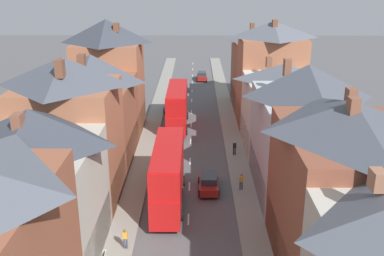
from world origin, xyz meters
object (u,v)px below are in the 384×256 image
at_px(car_near_silver, 182,86).
at_px(pedestrian_far_left, 235,147).
at_px(car_parked_left_b, 208,182).
at_px(car_mid_black, 202,76).
at_px(car_near_blue, 170,105).
at_px(pedestrian_mid_right, 241,181).
at_px(pedestrian_mid_left, 125,238).
at_px(car_parked_right_a, 159,164).
at_px(double_decker_bus_lead, 168,174).
at_px(double_decker_bus_mid_street, 177,106).

distance_m(car_near_silver, pedestrian_far_left, 29.73).
relative_size(car_parked_left_b, pedestrian_far_left, 2.74).
bearing_deg(car_mid_black, car_near_blue, -104.22).
height_order(car_mid_black, pedestrian_far_left, pedestrian_far_left).
bearing_deg(pedestrian_mid_right, pedestrian_far_left, 89.57).
height_order(car_near_silver, pedestrian_mid_right, pedestrian_mid_right).
height_order(car_parked_left_b, pedestrian_mid_left, pedestrian_mid_left).
relative_size(car_near_blue, car_mid_black, 0.91).
height_order(car_near_silver, car_parked_right_a, car_parked_right_a).
height_order(car_mid_black, pedestrian_mid_right, pedestrian_mid_right).
xyz_separation_m(double_decker_bus_lead, pedestrian_far_left, (6.71, 10.66, -1.78)).
bearing_deg(pedestrian_far_left, car_near_silver, 103.03).
height_order(car_parked_right_a, car_parked_left_b, car_parked_right_a).
bearing_deg(car_parked_right_a, car_near_silver, 87.74).
xyz_separation_m(car_near_blue, pedestrian_mid_left, (-1.45, -34.97, 0.23)).
relative_size(car_mid_black, car_parked_left_b, 0.97).
xyz_separation_m(pedestrian_mid_left, pedestrian_far_left, (9.45, 17.86, 0.00)).
height_order(car_near_blue, car_mid_black, car_mid_black).
xyz_separation_m(car_mid_black, pedestrian_mid_right, (3.04, -44.86, 0.19)).
bearing_deg(car_parked_left_b, pedestrian_mid_right, -4.07).
relative_size(double_decker_bus_lead, car_near_blue, 2.79).
distance_m(car_near_blue, car_mid_black, 19.95).
bearing_deg(car_near_silver, pedestrian_mid_right, -79.93).
bearing_deg(car_near_silver, car_mid_black, 64.31).
relative_size(car_parked_right_a, pedestrian_mid_right, 2.67).
bearing_deg(double_decker_bus_mid_street, car_near_silver, 89.97).
height_order(double_decker_bus_lead, car_parked_right_a, double_decker_bus_lead).
bearing_deg(car_near_silver, car_parked_left_b, -84.47).
distance_m(pedestrian_mid_left, pedestrian_mid_right, 13.32).
bearing_deg(double_decker_bus_lead, car_parked_right_a, 101.02).
xyz_separation_m(double_decker_bus_lead, car_parked_left_b, (3.61, 2.46, -2.00)).
bearing_deg(double_decker_bus_lead, car_near_blue, 92.66).
distance_m(double_decker_bus_lead, car_parked_left_b, 4.80).
xyz_separation_m(car_parked_left_b, pedestrian_mid_right, (3.04, -0.22, 0.22)).
bearing_deg(double_decker_bus_mid_street, pedestrian_mid_left, -95.66).
bearing_deg(double_decker_bus_mid_street, car_near_blue, 100.01).
bearing_deg(pedestrian_mid_right, car_mid_black, 93.87).
height_order(car_mid_black, car_parked_left_b, car_mid_black).
xyz_separation_m(car_near_silver, pedestrian_far_left, (6.70, -28.96, 0.22)).
bearing_deg(pedestrian_mid_right, car_near_silver, 100.07).
distance_m(double_decker_bus_lead, car_mid_black, 47.28).
relative_size(pedestrian_mid_left, pedestrian_mid_right, 1.00).
distance_m(car_mid_black, car_parked_left_b, 44.64).
xyz_separation_m(car_near_silver, pedestrian_mid_left, (-2.75, -46.82, 0.22)).
distance_m(double_decker_bus_lead, pedestrian_far_left, 12.72).
xyz_separation_m(car_near_silver, pedestrian_mid_right, (6.64, -37.38, 0.22)).
xyz_separation_m(double_decker_bus_lead, car_parked_right_a, (-1.29, 6.63, -1.98)).
xyz_separation_m(car_near_silver, car_parked_left_b, (3.60, -37.16, 0.00)).
height_order(car_parked_left_b, pedestrian_far_left, pedestrian_far_left).
bearing_deg(pedestrian_mid_left, car_near_silver, 86.64).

